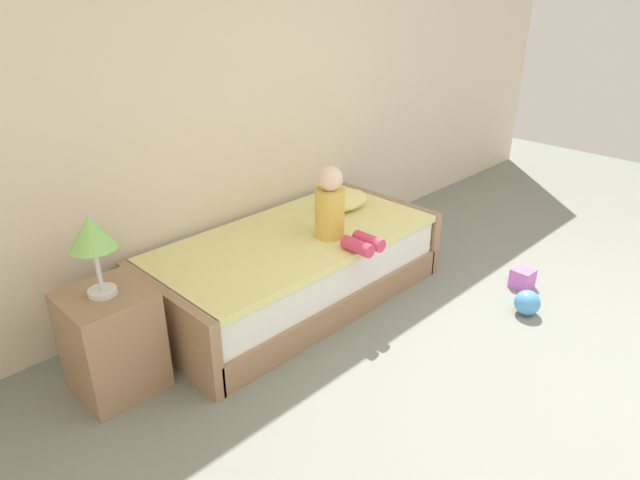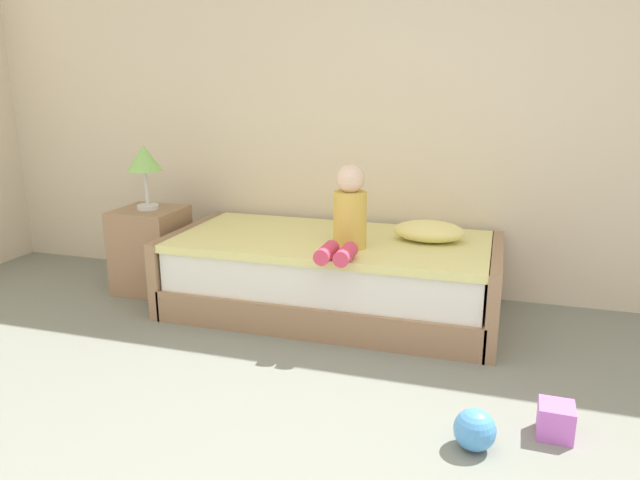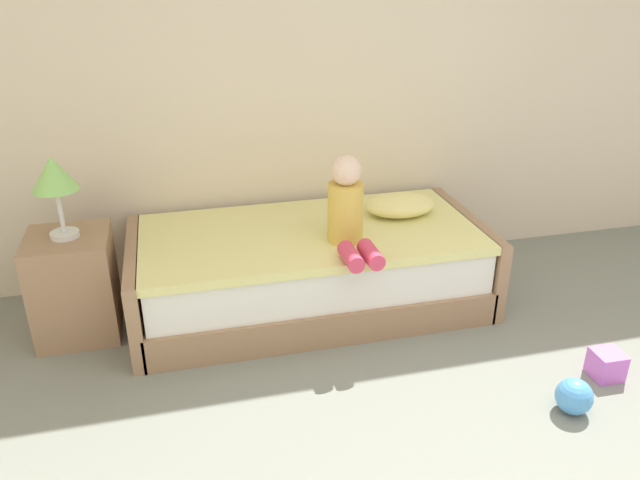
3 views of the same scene
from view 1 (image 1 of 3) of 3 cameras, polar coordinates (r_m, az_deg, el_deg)
ground_plane at (r=3.68m, az=28.00°, el=-13.09°), size 9.20×9.20×0.00m
wall_rear at (r=4.39m, az=-2.17°, el=16.69°), size 7.20×0.10×2.90m
bed at (r=3.94m, az=-2.58°, el=-2.89°), size 2.11×1.00×0.50m
nightstand at (r=3.31m, az=-20.48°, el=-9.65°), size 0.44×0.44×0.60m
table_lamp at (r=3.01m, az=-22.30°, el=0.38°), size 0.24×0.24×0.45m
child_figure at (r=3.70m, az=1.56°, el=3.04°), size 0.20×0.51×0.50m
pillow at (r=4.26m, az=2.40°, el=4.08°), size 0.44×0.30×0.13m
toy_ball at (r=4.10m, az=20.43°, el=-6.03°), size 0.17×0.17×0.17m
toy_block at (r=4.43m, az=19.99°, el=-3.68°), size 0.15×0.15×0.15m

